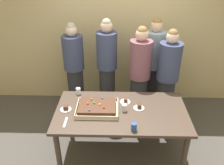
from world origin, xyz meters
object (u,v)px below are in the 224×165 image
object	(u,v)px
cake_server_utensil	(65,122)
sheet_cake	(97,107)
person_back_corner	(167,78)
person_striped_tie_right	(153,65)
drink_cup_middle	(134,127)
person_far_right_suit	(107,68)
person_green_shirt_behind	(74,69)
plated_slice_near_right	(66,109)
drink_cup_far_end	(124,107)
drink_cup_nearest	(78,91)
plated_slice_far_left	(125,101)
plated_slice_near_left	(139,107)
party_table	(121,116)
person_serving_front	(139,75)

from	to	relation	value
cake_server_utensil	sheet_cake	bearing A→B (deg)	35.91
cake_server_utensil	person_back_corner	size ratio (longest dim) A/B	0.12
person_striped_tie_right	person_back_corner	xyz separation A→B (m)	(0.18, -0.40, -0.04)
drink_cup_middle	person_back_corner	size ratio (longest dim) A/B	0.06
drink_cup_middle	person_far_right_suit	size ratio (longest dim) A/B	0.06
sheet_cake	person_green_shirt_behind	size ratio (longest dim) A/B	0.34
drink_cup_middle	plated_slice_near_right	bearing A→B (deg)	156.47
person_green_shirt_behind	person_back_corner	world-z (taller)	person_green_shirt_behind
drink_cup_far_end	drink_cup_nearest	bearing A→B (deg)	149.19
person_far_right_suit	plated_slice_far_left	bearing A→B (deg)	24.72
drink_cup_far_end	cake_server_utensil	world-z (taller)	drink_cup_far_end
plated_slice_near_left	drink_cup_far_end	distance (m)	0.21
drink_cup_nearest	person_far_right_suit	distance (m)	0.74
plated_slice_near_left	drink_cup_far_end	bearing A→B (deg)	-165.05
plated_slice_near_left	person_striped_tie_right	xyz separation A→B (m)	(0.33, 1.15, 0.10)
party_table	sheet_cake	distance (m)	0.35
cake_server_utensil	person_far_right_suit	distance (m)	1.38
person_serving_front	sheet_cake	bearing A→B (deg)	-0.01
sheet_cake	person_back_corner	distance (m)	1.34
person_striped_tie_right	sheet_cake	bearing A→B (deg)	-0.01
drink_cup_nearest	cake_server_utensil	world-z (taller)	drink_cup_nearest
drink_cup_nearest	person_back_corner	size ratio (longest dim) A/B	0.06
sheet_cake	plated_slice_near_right	size ratio (longest dim) A/B	3.74
plated_slice_far_left	drink_cup_nearest	size ratio (longest dim) A/B	1.50
drink_cup_nearest	person_serving_front	size ratio (longest dim) A/B	0.06
drink_cup_nearest	plated_slice_near_right	bearing A→B (deg)	-104.90
sheet_cake	plated_slice_near_right	distance (m)	0.43
plated_slice_near_left	person_striped_tie_right	size ratio (longest dim) A/B	0.09
plated_slice_near_left	drink_cup_far_end	xyz separation A→B (m)	(-0.20, -0.05, 0.03)
party_table	sheet_cake	world-z (taller)	sheet_cake
plated_slice_near_right	person_green_shirt_behind	distance (m)	1.08
plated_slice_near_left	drink_cup_far_end	world-z (taller)	drink_cup_far_end
drink_cup_far_end	plated_slice_near_right	bearing A→B (deg)	-179.64
person_back_corner	party_table	bearing A→B (deg)	10.26
drink_cup_middle	person_serving_front	world-z (taller)	person_serving_front
drink_cup_middle	plated_slice_far_left	bearing A→B (deg)	98.32
drink_cup_far_end	person_striped_tie_right	xyz separation A→B (m)	(0.53, 1.21, 0.08)
drink_cup_middle	sheet_cake	bearing A→B (deg)	139.82
party_table	person_serving_front	size ratio (longest dim) A/B	1.06
cake_server_utensil	person_striped_tie_right	world-z (taller)	person_striped_tie_right
plated_slice_near_right	drink_cup_middle	world-z (taller)	drink_cup_middle
cake_server_utensil	plated_slice_near_left	bearing A→B (deg)	19.18
plated_slice_near_right	drink_cup_middle	distance (m)	0.98
cake_server_utensil	person_striped_tie_right	size ratio (longest dim) A/B	0.12
sheet_cake	plated_slice_far_left	bearing A→B (deg)	27.25
cake_server_utensil	person_serving_front	distance (m)	1.51
party_table	cake_server_utensil	bearing A→B (deg)	-158.95
person_green_shirt_behind	drink_cup_nearest	bearing A→B (deg)	-10.42
drink_cup_middle	person_far_right_suit	distance (m)	1.47
drink_cup_far_end	person_back_corner	distance (m)	1.07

